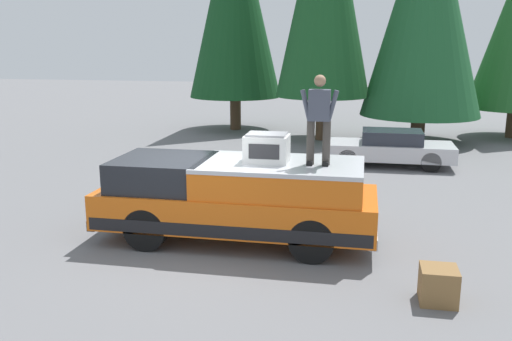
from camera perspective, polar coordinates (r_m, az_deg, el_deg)
ground_plane at (r=11.05m, az=-5.53°, el=-7.76°), size 90.00×90.00×0.00m
pickup_truck at (r=11.07m, az=-1.99°, el=-2.92°), size 2.01×5.54×1.65m
compressor_unit at (r=10.72m, az=1.13°, el=2.36°), size 0.65×0.84×0.56m
person_on_truck_bed at (r=10.42m, az=6.51°, el=5.45°), size 0.29×0.72×1.69m
parked_car_silver at (r=18.46m, az=13.54°, el=2.28°), size 1.64×4.10×1.16m
wooden_crate at (r=9.12m, az=18.28°, el=-11.15°), size 0.56×0.56×0.56m
conifer_left at (r=22.98m, az=17.12°, el=16.24°), size 4.65×4.65×9.75m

